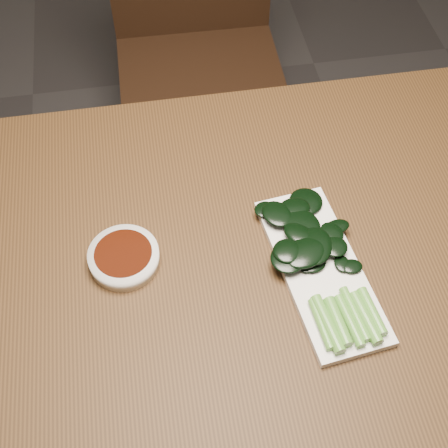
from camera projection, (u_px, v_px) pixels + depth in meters
The scene contains 6 objects.
ground at pixel (235, 406), 1.67m from camera, with size 6.00×6.00×0.00m, color #2F2C2C.
table at pixel (241, 274), 1.13m from camera, with size 1.40×0.80×0.75m.
chair_far at pixel (198, 47), 1.80m from camera, with size 0.48×0.48×0.89m.
sauce_bowl at pixel (124, 257), 1.04m from camera, with size 0.12×0.12×0.03m.
serving_plate at pixel (321, 270), 1.04m from camera, with size 0.17×0.34×0.01m.
gai_lan at pixel (315, 258), 1.03m from camera, with size 0.16×0.33×0.03m.
Camera 1 is at (-0.13, -0.58, 1.64)m, focal length 50.00 mm.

